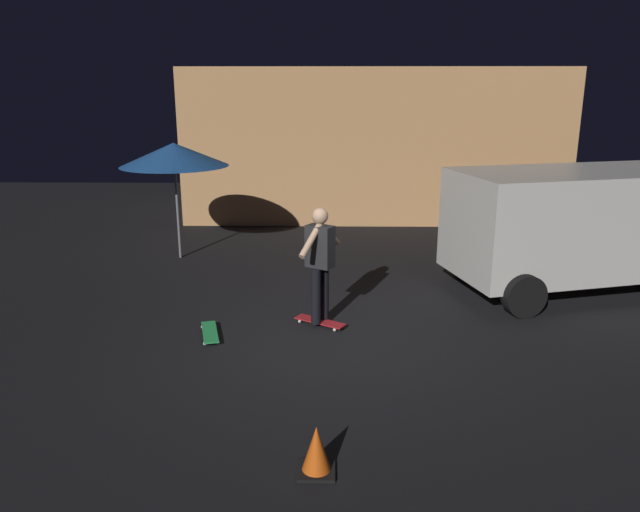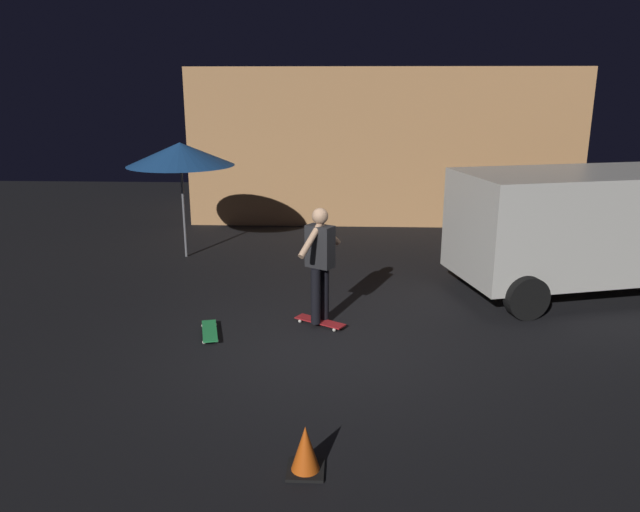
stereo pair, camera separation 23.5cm
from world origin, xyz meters
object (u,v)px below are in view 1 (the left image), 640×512
object	(u,v)px
patio_umbrella	(174,155)
parked_van	(590,222)
traffic_cone	(316,451)
skateboard_ridden	(320,322)
skateboard_spare	(210,332)
skater	(320,257)

from	to	relation	value
patio_umbrella	parked_van	bearing A→B (deg)	-13.27
parked_van	traffic_cone	size ratio (longest dim) A/B	10.72
skateboard_ridden	skateboard_spare	xyz separation A→B (m)	(-1.53, -0.42, 0.00)
parked_van	skater	size ratio (longest dim) A/B	2.95
skateboard_spare	skater	bearing A→B (deg)	15.46
patio_umbrella	skateboard_spare	bearing A→B (deg)	-71.13
parked_van	skater	bearing A→B (deg)	-158.12
skateboard_ridden	traffic_cone	size ratio (longest dim) A/B	1.67
skateboard_ridden	skater	bearing A→B (deg)	-75.96
patio_umbrella	skater	xyz separation A→B (m)	(2.89, -3.56, -1.04)
parked_van	traffic_cone	world-z (taller)	parked_van
skateboard_ridden	parked_van	bearing A→B (deg)	21.88
parked_van	skateboard_spare	xyz separation A→B (m)	(-6.04, -2.23, -1.11)
patio_umbrella	skateboard_spare	distance (m)	4.66
patio_umbrella	traffic_cone	world-z (taller)	patio_umbrella
skateboard_spare	traffic_cone	xyz separation A→B (m)	(1.56, -3.06, 0.16)
skateboard_ridden	skater	distance (m)	0.98
skateboard_spare	traffic_cone	bearing A→B (deg)	-63.06
skateboard_ridden	traffic_cone	world-z (taller)	traffic_cone
skateboard_spare	traffic_cone	world-z (taller)	traffic_cone
skater	traffic_cone	world-z (taller)	skater
patio_umbrella	skater	distance (m)	4.70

